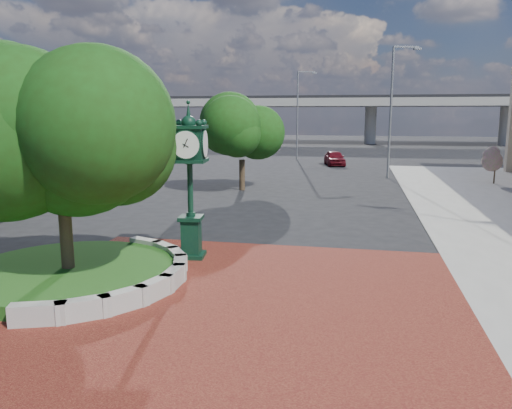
% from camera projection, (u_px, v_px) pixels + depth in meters
% --- Properties ---
extents(ground, '(200.00, 200.00, 0.00)m').
position_uv_depth(ground, '(236.00, 292.00, 13.53)').
color(ground, black).
rests_on(ground, ground).
extents(plaza, '(12.00, 12.00, 0.04)m').
position_uv_depth(plaza, '(227.00, 305.00, 12.57)').
color(plaza, maroon).
rests_on(plaza, ground).
extents(planter_wall, '(2.96, 6.77, 0.54)m').
position_uv_depth(planter_wall, '(143.00, 277.00, 14.02)').
color(planter_wall, '#9E9B93').
rests_on(planter_wall, ground).
extents(grass_bed, '(6.10, 6.10, 0.40)m').
position_uv_depth(grass_bed, '(69.00, 274.00, 14.48)').
color(grass_bed, '#1F4B15').
rests_on(grass_bed, ground).
extents(overpass, '(90.00, 12.00, 7.50)m').
position_uv_depth(overpass, '(338.00, 102.00, 79.89)').
color(overpass, '#9E9B93').
rests_on(overpass, ground).
extents(tree_planter, '(5.20, 5.20, 6.33)m').
position_uv_depth(tree_planter, '(60.00, 152.00, 13.84)').
color(tree_planter, '#38281C').
rests_on(tree_planter, ground).
extents(tree_street, '(4.40, 4.40, 5.45)m').
position_uv_depth(tree_street, '(242.00, 139.00, 31.09)').
color(tree_street, '#38281C').
rests_on(tree_street, ground).
extents(post_clock, '(1.18, 1.18, 5.12)m').
position_uv_depth(post_clock, '(190.00, 175.00, 16.27)').
color(post_clock, black).
rests_on(post_clock, ground).
extents(parked_car, '(2.42, 4.29, 1.38)m').
position_uv_depth(parked_car, '(335.00, 158.00, 46.70)').
color(parked_car, maroon).
rests_on(parked_car, ground).
extents(street_lamp_near, '(2.07, 0.90, 9.58)m').
position_uv_depth(street_lamp_near, '(394.00, 102.00, 36.52)').
color(street_lamp_near, slate).
rests_on(street_lamp_near, ground).
extents(street_lamp_far, '(1.97, 0.82, 9.07)m').
position_uv_depth(street_lamp_far, '(300.00, 108.00, 51.92)').
color(street_lamp_far, slate).
rests_on(street_lamp_far, ground).
extents(shrub_far, '(1.20, 1.20, 2.20)m').
position_uv_depth(shrub_far, '(496.00, 161.00, 34.02)').
color(shrub_far, '#38281C').
rests_on(shrub_far, ground).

